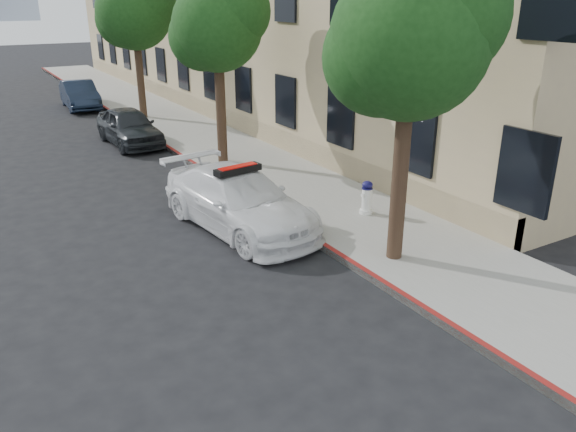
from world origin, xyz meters
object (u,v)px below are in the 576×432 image
Objects in this scene: parked_car_mid at (129,127)px; fire_hydrant at (367,198)px; police_car at (239,200)px; parked_car_far at (80,95)px.

fire_hydrant is (2.70, -9.98, -0.11)m from parked_car_mid.
parked_car_mid is (0.10, 8.93, -0.02)m from police_car.
parked_car_mid is 4.76× the size of fire_hydrant.
parked_car_mid is 10.34m from fire_hydrant.
parked_car_mid is at bearing 97.27° from fire_hydrant.
parked_car_far is (0.10, 16.98, -0.03)m from police_car.
police_car is at bearing 151.47° from fire_hydrant.
police_car is at bearing -92.61° from parked_car_mid.
parked_car_mid reaches higher than fire_hydrant.
police_car is 8.93m from parked_car_mid.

